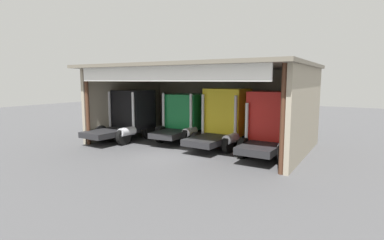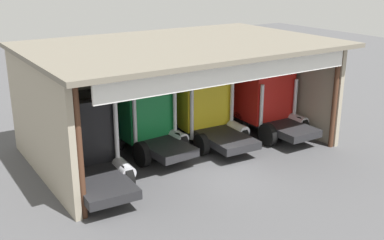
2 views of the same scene
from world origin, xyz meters
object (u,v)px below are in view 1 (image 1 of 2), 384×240
Objects in this scene: truck_red_center_right_bay at (273,122)px; oil_drum at (266,134)px; truck_green_center_left_bay at (185,116)px; tool_cart at (174,126)px; truck_black_center_bay at (129,114)px; truck_yellow_left_bay at (225,117)px.

truck_red_center_right_bay is 5.18× the size of oil_drum.
truck_green_center_left_bay is 1.05× the size of truck_red_center_right_bay.
truck_red_center_right_bay is (6.51, -1.19, 0.15)m from truck_green_center_left_bay.
truck_red_center_right_bay is 4.80× the size of tool_cart.
tool_cart is (-7.42, -0.64, 0.04)m from oil_drum.
oil_drum is 0.93× the size of tool_cart.
tool_cart reaches higher than oil_drum.
truck_red_center_right_bay reaches higher than tool_cart.
truck_black_center_bay is 5.61× the size of oil_drum.
truck_yellow_left_bay reaches higher than oil_drum.
truck_green_center_left_bay is at bearing 28.84° from truck_black_center_bay.
truck_yellow_left_bay reaches higher than truck_black_center_bay.
truck_black_center_bay reaches higher than tool_cart.
truck_black_center_bay is 1.03× the size of truck_green_center_left_bay.
truck_green_center_left_bay is at bearing -41.48° from tool_cart.
tool_cart is at bearing 77.11° from truck_black_center_bay.
truck_black_center_bay is 1.08× the size of truck_red_center_right_bay.
truck_green_center_left_bay is at bearing 177.15° from truck_yellow_left_bay.
oil_drum is (4.95, 2.82, -1.27)m from truck_green_center_left_bay.
truck_green_center_left_bay is 0.98× the size of truck_yellow_left_bay.
truck_red_center_right_bay is at bearing 6.03° from truck_black_center_bay.
truck_red_center_right_bay reaches higher than truck_green_center_left_bay.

